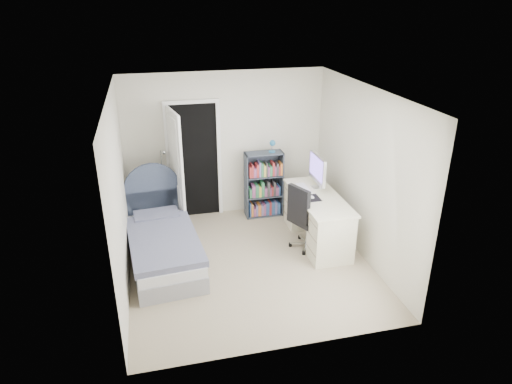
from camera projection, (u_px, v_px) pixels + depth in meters
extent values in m
cube|color=gray|center=(249.00, 264.00, 6.69)|extent=(3.40, 3.60, 0.05)
cube|color=white|center=(248.00, 90.00, 5.68)|extent=(3.40, 3.60, 0.05)
cube|color=beige|center=(225.00, 145.00, 7.81)|extent=(3.40, 0.05, 2.50)
cube|color=beige|center=(289.00, 252.00, 4.56)|extent=(3.40, 0.05, 2.50)
cube|color=beige|center=(117.00, 196.00, 5.81)|extent=(0.05, 3.60, 2.50)
cube|color=beige|center=(365.00, 174.00, 6.56)|extent=(0.05, 3.60, 2.50)
cube|color=black|center=(194.00, 162.00, 7.77)|extent=(0.80, 0.01, 2.00)
cube|color=white|center=(169.00, 164.00, 7.65)|extent=(0.06, 0.06, 2.00)
cube|color=white|center=(219.00, 160.00, 7.84)|extent=(0.06, 0.06, 2.00)
cube|color=white|center=(191.00, 102.00, 7.33)|extent=(0.92, 0.06, 0.06)
cube|color=white|center=(176.00, 172.00, 7.32)|extent=(0.18, 0.79, 2.00)
cube|color=gray|center=(165.00, 256.00, 6.63)|extent=(1.07, 1.97, 0.25)
cube|color=silver|center=(163.00, 244.00, 6.56)|extent=(1.04, 1.93, 0.15)
cube|color=slate|center=(164.00, 240.00, 6.43)|extent=(1.08, 1.69, 0.10)
cube|color=slate|center=(157.00, 216.00, 7.10)|extent=(0.71, 0.44, 0.11)
cube|color=#384257|center=(155.00, 212.00, 7.39)|extent=(0.90, 0.14, 0.76)
cylinder|color=#384257|center=(152.00, 190.00, 7.24)|extent=(0.90, 0.14, 0.90)
cylinder|color=tan|center=(133.00, 220.00, 7.39)|extent=(0.04, 0.04, 0.52)
cylinder|color=tan|center=(133.00, 210.00, 7.71)|extent=(0.04, 0.04, 0.52)
cylinder|color=tan|center=(155.00, 217.00, 7.47)|extent=(0.04, 0.04, 0.52)
cylinder|color=tan|center=(154.00, 208.00, 7.78)|extent=(0.04, 0.04, 0.52)
cube|color=tan|center=(142.00, 201.00, 7.49)|extent=(0.42, 0.42, 0.03)
cube|color=tan|center=(144.00, 218.00, 7.62)|extent=(0.37, 0.37, 0.02)
cube|color=#B24C33|center=(139.00, 199.00, 7.47)|extent=(0.17, 0.23, 0.03)
cube|color=#3F598C|center=(139.00, 197.00, 7.45)|extent=(0.16, 0.22, 0.03)
cube|color=#D8CC7F|center=(139.00, 196.00, 7.44)|extent=(0.15, 0.21, 0.03)
cylinder|color=silver|center=(167.00, 219.00, 7.97)|extent=(0.18, 0.18, 0.02)
cylinder|color=silver|center=(164.00, 186.00, 7.72)|extent=(0.01, 0.01, 1.26)
sphere|color=silver|center=(164.00, 152.00, 7.46)|extent=(0.07, 0.07, 0.07)
cube|color=#38404C|center=(246.00, 186.00, 7.86)|extent=(0.02, 0.28, 1.16)
cube|color=#38404C|center=(281.00, 183.00, 7.99)|extent=(0.02, 0.28, 1.16)
cube|color=#38404C|center=(264.00, 153.00, 7.70)|extent=(0.65, 0.28, 0.02)
cube|color=#38404C|center=(264.00, 214.00, 8.15)|extent=(0.65, 0.28, 0.02)
cube|color=#38404C|center=(262.00, 182.00, 8.04)|extent=(0.65, 0.01, 1.16)
cube|color=#38404C|center=(264.00, 195.00, 8.01)|extent=(0.61, 0.26, 0.02)
cube|color=#38404C|center=(264.00, 176.00, 7.86)|extent=(0.61, 0.26, 0.02)
cylinder|color=#226997|center=(272.00, 151.00, 7.72)|extent=(0.11, 0.11, 0.02)
cylinder|color=silver|center=(272.00, 147.00, 7.69)|extent=(0.01, 0.01, 0.15)
sphere|color=#226997|center=(273.00, 143.00, 7.63)|extent=(0.10, 0.10, 0.10)
cube|color=#335999|center=(249.00, 208.00, 8.02)|extent=(0.03, 0.20, 0.26)
cube|color=orange|center=(251.00, 209.00, 8.03)|extent=(0.03, 0.20, 0.23)
cube|color=#994C7F|center=(254.00, 211.00, 8.06)|extent=(0.04, 0.20, 0.15)
cube|color=#7F72B2|center=(256.00, 209.00, 8.06)|extent=(0.03, 0.20, 0.19)
cube|color=orange|center=(259.00, 209.00, 8.07)|extent=(0.05, 0.20, 0.20)
cube|color=#7F72B2|center=(261.00, 209.00, 8.08)|extent=(0.04, 0.20, 0.19)
cube|color=#994C7F|center=(264.00, 208.00, 8.08)|extent=(0.04, 0.20, 0.21)
cube|color=#335999|center=(267.00, 207.00, 8.09)|extent=(0.05, 0.20, 0.23)
cube|color=#B23333|center=(269.00, 207.00, 8.10)|extent=(0.04, 0.20, 0.24)
cube|color=#335999|center=(272.00, 207.00, 8.11)|extent=(0.06, 0.20, 0.23)
cube|color=#7F72B2|center=(275.00, 207.00, 8.13)|extent=(0.03, 0.20, 0.23)
cube|color=#335999|center=(277.00, 207.00, 8.14)|extent=(0.05, 0.20, 0.21)
cube|color=#337F4C|center=(250.00, 192.00, 7.90)|extent=(0.04, 0.20, 0.16)
cube|color=#994C7F|center=(253.00, 190.00, 7.90)|extent=(0.06, 0.20, 0.21)
cube|color=#337F4C|center=(256.00, 190.00, 7.91)|extent=(0.05, 0.20, 0.22)
cube|color=#D8BF4C|center=(259.00, 191.00, 7.93)|extent=(0.04, 0.20, 0.18)
cube|color=#337F4C|center=(262.00, 188.00, 7.92)|extent=(0.05, 0.20, 0.26)
cube|color=#994C7F|center=(265.00, 191.00, 7.95)|extent=(0.05, 0.20, 0.15)
cube|color=#3F3F3F|center=(268.00, 188.00, 7.94)|extent=(0.04, 0.20, 0.25)
cube|color=#994C7F|center=(270.00, 190.00, 7.97)|extent=(0.03, 0.20, 0.15)
cube|color=#B23333|center=(271.00, 190.00, 7.98)|extent=(0.02, 0.20, 0.16)
cube|color=#3F3F3F|center=(273.00, 188.00, 7.97)|extent=(0.04, 0.20, 0.24)
cube|color=#994C7F|center=(276.00, 190.00, 8.00)|extent=(0.05, 0.20, 0.15)
cube|color=#335999|center=(278.00, 189.00, 8.00)|extent=(0.03, 0.20, 0.16)
cube|color=#B23333|center=(249.00, 171.00, 7.74)|extent=(0.04, 0.20, 0.19)
cube|color=#B23333|center=(252.00, 170.00, 7.74)|extent=(0.03, 0.20, 0.22)
cube|color=#994C7F|center=(254.00, 172.00, 7.76)|extent=(0.04, 0.20, 0.16)
cube|color=#B23333|center=(257.00, 170.00, 7.76)|extent=(0.04, 0.20, 0.22)
cube|color=#7F72B2|center=(259.00, 169.00, 7.76)|extent=(0.03, 0.20, 0.26)
cube|color=#337F4C|center=(261.00, 169.00, 7.78)|extent=(0.04, 0.20, 0.23)
cube|color=#D8BF4C|center=(264.00, 170.00, 7.79)|extent=(0.04, 0.20, 0.19)
cube|color=#3F3F3F|center=(266.00, 169.00, 7.79)|extent=(0.03, 0.20, 0.23)
cube|color=#994C7F|center=(268.00, 170.00, 7.81)|extent=(0.03, 0.20, 0.16)
cube|color=#337F4C|center=(270.00, 170.00, 7.82)|extent=(0.04, 0.20, 0.17)
cube|color=#B23333|center=(272.00, 168.00, 7.82)|extent=(0.03, 0.20, 0.23)
cube|color=#994C7F|center=(274.00, 170.00, 7.84)|extent=(0.02, 0.20, 0.16)
cube|color=#3F3F3F|center=(276.00, 168.00, 7.84)|extent=(0.03, 0.20, 0.22)
cube|color=#B23333|center=(278.00, 170.00, 7.86)|extent=(0.02, 0.20, 0.16)
cube|color=orange|center=(280.00, 168.00, 7.85)|extent=(0.03, 0.20, 0.21)
cube|color=beige|center=(319.00, 197.00, 6.97)|extent=(0.65, 1.61, 0.03)
cube|color=beige|center=(331.00, 237.00, 6.62)|extent=(0.59, 0.43, 0.76)
cube|color=beige|center=(305.00, 205.00, 7.64)|extent=(0.59, 0.43, 0.76)
cube|color=silver|center=(318.00, 187.00, 7.28)|extent=(0.17, 0.17, 0.01)
cube|color=silver|center=(320.00, 180.00, 7.24)|extent=(0.03, 0.06, 0.24)
cube|color=silver|center=(318.00, 169.00, 7.15)|extent=(0.05, 0.60, 0.43)
cube|color=#7C5DE2|center=(316.00, 167.00, 7.13)|extent=(0.00, 0.54, 0.34)
cube|color=white|center=(304.00, 188.00, 7.23)|extent=(0.14, 0.43, 0.02)
cube|color=black|center=(312.00, 198.00, 6.89)|extent=(0.24, 0.28, 0.00)
ellipsoid|color=white|center=(312.00, 197.00, 6.89)|extent=(0.06, 0.11, 0.03)
cube|color=silver|center=(313.00, 240.00, 7.18)|extent=(0.26, 0.15, 0.02)
cylinder|color=black|center=(319.00, 239.00, 7.26)|extent=(0.07, 0.07, 0.06)
cube|color=silver|center=(303.00, 239.00, 7.22)|extent=(0.07, 0.27, 0.02)
cylinder|color=black|center=(300.00, 237.00, 7.34)|extent=(0.07, 0.07, 0.06)
cube|color=silver|center=(299.00, 243.00, 7.10)|extent=(0.27, 0.09, 0.02)
cylinder|color=black|center=(290.00, 245.00, 7.11)|extent=(0.07, 0.07, 0.06)
cube|color=silver|center=(305.00, 247.00, 6.99)|extent=(0.17, 0.25, 0.02)
cylinder|color=black|center=(304.00, 253.00, 6.89)|extent=(0.07, 0.07, 0.06)
cube|color=silver|center=(314.00, 245.00, 7.04)|extent=(0.21, 0.22, 0.02)
cylinder|color=black|center=(322.00, 249.00, 6.99)|extent=(0.07, 0.07, 0.06)
cylinder|color=silver|center=(307.00, 232.00, 7.03)|extent=(0.06, 0.06, 0.40)
cube|color=black|center=(308.00, 219.00, 6.94)|extent=(0.61, 0.61, 0.09)
cube|color=black|center=(299.00, 204.00, 6.70)|extent=(0.23, 0.41, 0.53)
cube|color=black|center=(319.00, 216.00, 6.69)|extent=(0.28, 0.15, 0.03)
cube|color=black|center=(296.00, 205.00, 7.05)|extent=(0.28, 0.15, 0.03)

